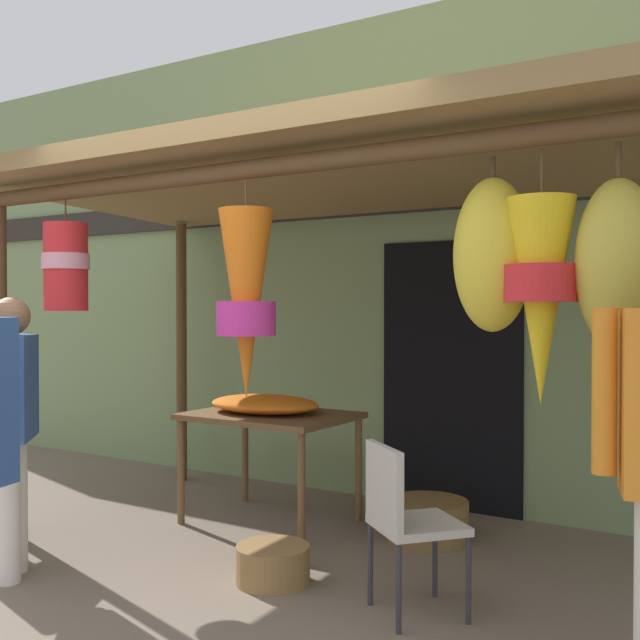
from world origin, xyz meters
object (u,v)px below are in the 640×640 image
(display_table, at_px, (270,425))
(shopper_by_bananas, at_px, (11,413))
(folding_chair, at_px, (404,514))
(flower_heap_on_table, at_px, (266,404))
(wicker_basket_by_table, at_px, (273,564))
(wicker_basket_spare, at_px, (427,521))

(display_table, bearing_deg, shopper_by_bananas, -109.08)
(folding_chair, distance_m, shopper_by_bananas, 2.23)
(flower_heap_on_table, xyz_separation_m, folding_chair, (1.54, -0.96, -0.33))
(display_table, relative_size, shopper_by_bananas, 0.71)
(display_table, bearing_deg, wicker_basket_by_table, -53.21)
(display_table, bearing_deg, folding_chair, -32.70)
(folding_chair, distance_m, wicker_basket_spare, 1.29)
(wicker_basket_by_table, relative_size, wicker_basket_spare, 0.76)
(display_table, distance_m, wicker_basket_spare, 1.25)
(flower_heap_on_table, bearing_deg, display_table, 24.38)
(shopper_by_bananas, bearing_deg, display_table, 70.92)
(folding_chair, bearing_deg, flower_heap_on_table, 148.15)
(folding_chair, bearing_deg, display_table, 147.30)
(flower_heap_on_table, height_order, wicker_basket_spare, flower_heap_on_table)
(flower_heap_on_table, xyz_separation_m, wicker_basket_by_table, (0.74, -0.93, -0.73))
(wicker_basket_spare, bearing_deg, shopper_by_bananas, -132.23)
(wicker_basket_spare, bearing_deg, wicker_basket_by_table, -109.25)
(wicker_basket_spare, xyz_separation_m, shopper_by_bananas, (-1.68, -1.85, 0.79))
(folding_chair, bearing_deg, shopper_by_bananas, -161.81)
(flower_heap_on_table, relative_size, wicker_basket_by_table, 2.04)
(wicker_basket_by_table, bearing_deg, shopper_by_bananas, -151.06)
(folding_chair, height_order, wicker_basket_by_table, folding_chair)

